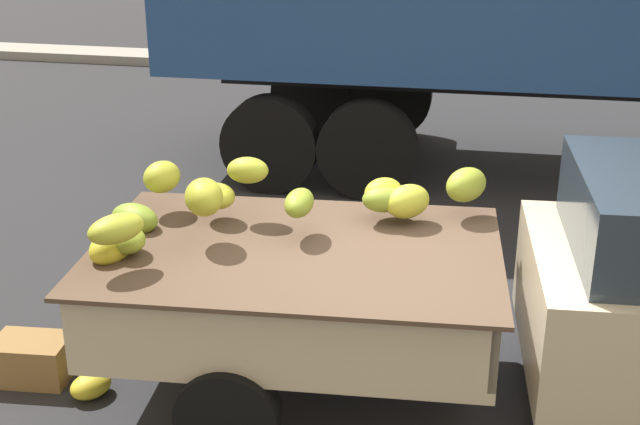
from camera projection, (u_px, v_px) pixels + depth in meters
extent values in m
plane|color=#28282B|center=(393.00, 406.00, 5.84)|extent=(220.00, 220.00, 0.00)
cube|color=gray|center=(466.00, 71.00, 14.97)|extent=(80.00, 0.80, 0.16)
cube|color=#CCB793|center=(297.00, 317.00, 5.80)|extent=(2.65, 1.83, 0.08)
cube|color=#CCB793|center=(313.00, 234.00, 6.44)|extent=(2.53, 0.24, 0.44)
cube|color=#CCB793|center=(275.00, 343.00, 4.97)|extent=(2.53, 0.24, 0.44)
cube|color=#CCB793|center=(487.00, 293.00, 5.56)|extent=(0.17, 1.64, 0.44)
cube|color=#CCB793|center=(115.00, 271.00, 5.85)|extent=(0.17, 1.64, 0.44)
cube|color=#B21914|center=(313.00, 238.00, 6.48)|extent=(2.43, 0.19, 0.07)
cube|color=brown|center=(296.00, 250.00, 5.62)|extent=(2.78, 1.96, 0.03)
ellipsoid|color=gold|center=(408.00, 201.00, 5.93)|extent=(0.40, 0.41, 0.23)
ellipsoid|color=gold|center=(162.00, 177.00, 6.10)|extent=(0.30, 0.35, 0.22)
ellipsoid|color=gold|center=(383.00, 192.00, 6.01)|extent=(0.36, 0.36, 0.20)
ellipsoid|color=olive|center=(466.00, 185.00, 6.02)|extent=(0.38, 0.42, 0.24)
ellipsoid|color=gold|center=(111.00, 247.00, 5.47)|extent=(0.28, 0.40, 0.21)
ellipsoid|color=#9FA52A|center=(248.00, 170.00, 5.95)|extent=(0.30, 0.23, 0.18)
ellipsoid|color=olive|center=(384.00, 199.00, 5.94)|extent=(0.36, 0.30, 0.18)
ellipsoid|color=olive|center=(127.00, 239.00, 5.48)|extent=(0.37, 0.38, 0.16)
ellipsoid|color=olive|center=(299.00, 203.00, 5.70)|extent=(0.19, 0.34, 0.17)
ellipsoid|color=olive|center=(135.00, 218.00, 5.91)|extent=(0.45, 0.38, 0.20)
ellipsoid|color=gold|center=(217.00, 196.00, 5.98)|extent=(0.38, 0.39, 0.17)
ellipsoid|color=#A4AB2D|center=(116.00, 229.00, 5.21)|extent=(0.39, 0.43, 0.17)
ellipsoid|color=#A5A82A|center=(204.00, 197.00, 5.57)|extent=(0.35, 0.40, 0.24)
cylinder|color=black|center=(274.00, 295.00, 6.66)|extent=(0.65, 0.25, 0.64)
cylinder|color=black|center=(228.00, 415.00, 5.20)|extent=(0.65, 0.25, 0.64)
cylinder|color=black|center=(391.00, 95.00, 11.53)|extent=(1.09, 0.32, 1.08)
cylinder|color=black|center=(367.00, 149.00, 9.34)|extent=(1.09, 0.32, 1.08)
cylinder|color=black|center=(312.00, 92.00, 11.71)|extent=(1.09, 0.32, 1.08)
cylinder|color=black|center=(270.00, 144.00, 9.53)|extent=(1.09, 0.32, 1.08)
ellipsoid|color=gold|center=(91.00, 386.00, 5.92)|extent=(0.35, 0.37, 0.16)
cube|color=olive|center=(33.00, 359.00, 6.11)|extent=(0.55, 0.41, 0.31)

